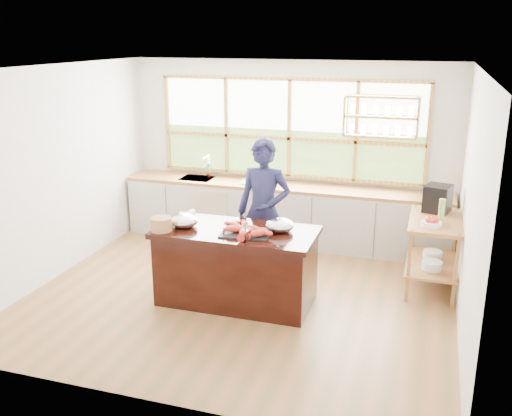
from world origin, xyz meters
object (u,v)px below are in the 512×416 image
at_px(espresso_machine, 438,198).
at_px(wicker_basket, 161,224).
at_px(island, 236,266).
at_px(cook, 264,212).

xyz_separation_m(espresso_machine, wicker_basket, (-2.99, -1.72, -0.09)).
relative_size(island, cook, 1.00).
bearing_deg(island, espresso_machine, 33.27).
bearing_deg(wicker_basket, island, 19.22).
xyz_separation_m(cook, espresso_machine, (2.06, 0.76, 0.15)).
height_order(island, wicker_basket, wicker_basket).
relative_size(cook, wicker_basket, 7.55).
bearing_deg(cook, espresso_machine, 20.03).
height_order(cook, espresso_machine, cook).
relative_size(island, espresso_machine, 5.41).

